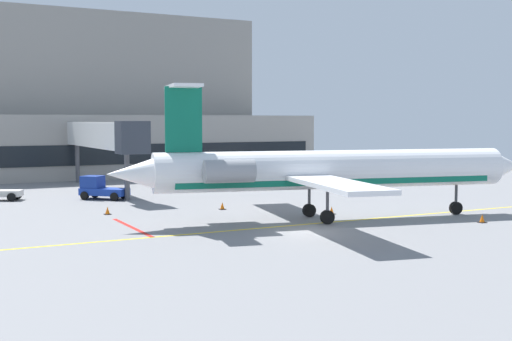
% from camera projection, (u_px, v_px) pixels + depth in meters
% --- Properties ---
extents(ground, '(120.00, 120.00, 0.11)m').
position_uv_depth(ground, '(310.00, 232.00, 39.81)').
color(ground, slate).
extents(terminal_building, '(65.51, 17.26, 19.80)m').
position_uv_depth(terminal_building, '(70.00, 112.00, 81.26)').
color(terminal_building, gray).
rests_on(terminal_building, ground).
extents(jet_bridge_west, '(2.40, 22.50, 6.58)m').
position_uv_depth(jet_bridge_west, '(102.00, 136.00, 61.78)').
color(jet_bridge_west, silver).
rests_on(jet_bridge_west, ground).
extents(regional_jet, '(29.23, 22.04, 8.84)m').
position_uv_depth(regional_jet, '(327.00, 170.00, 44.15)').
color(regional_jet, white).
rests_on(regional_jet, ground).
extents(pushback_tractor, '(4.01, 3.99, 1.96)m').
position_uv_depth(pushback_tractor, '(100.00, 188.00, 56.10)').
color(pushback_tractor, '#19389E').
rests_on(pushback_tractor, ground).
extents(belt_loader, '(2.44, 3.91, 1.87)m').
position_uv_depth(belt_loader, '(259.00, 176.00, 69.57)').
color(belt_loader, '#1E4CB2').
rests_on(belt_loader, ground).
extents(fuel_tank, '(7.84, 3.41, 2.74)m').
position_uv_depth(fuel_tank, '(314.00, 167.00, 73.22)').
color(fuel_tank, white).
rests_on(fuel_tank, ground).
extents(safety_cone_alpha, '(0.47, 0.47, 0.55)m').
position_uv_depth(safety_cone_alpha, '(332.00, 211.00, 47.15)').
color(safety_cone_alpha, orange).
rests_on(safety_cone_alpha, ground).
extents(safety_cone_bravo, '(0.47, 0.47, 0.55)m').
position_uv_depth(safety_cone_bravo, '(482.00, 219.00, 43.23)').
color(safety_cone_bravo, orange).
rests_on(safety_cone_bravo, ground).
extents(safety_cone_charlie, '(0.47, 0.47, 0.55)m').
position_uv_depth(safety_cone_charlie, '(222.00, 206.00, 49.60)').
color(safety_cone_charlie, orange).
rests_on(safety_cone_charlie, ground).
extents(safety_cone_delta, '(0.47, 0.47, 0.55)m').
position_uv_depth(safety_cone_delta, '(107.00, 211.00, 46.99)').
color(safety_cone_delta, orange).
rests_on(safety_cone_delta, ground).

